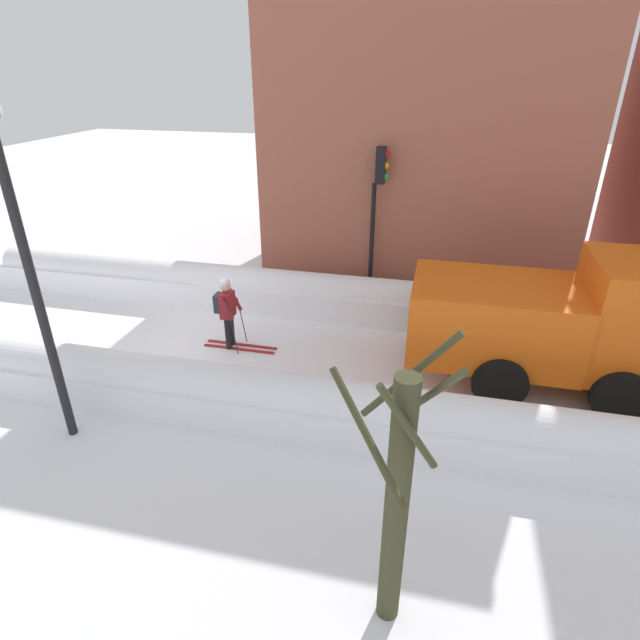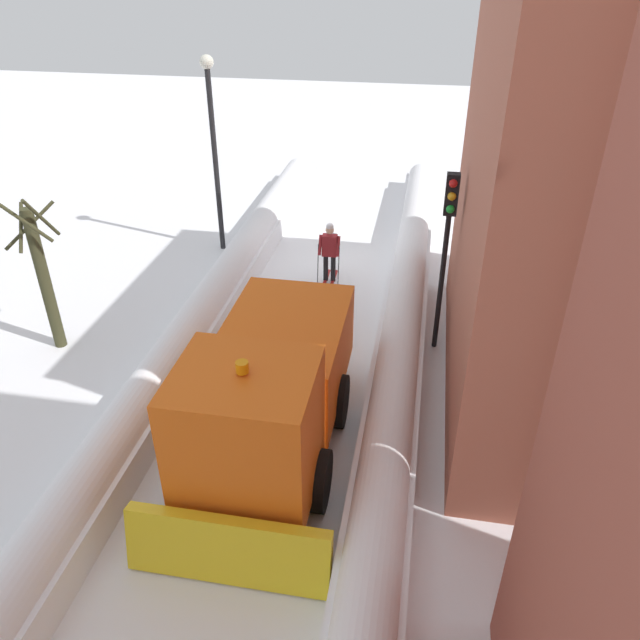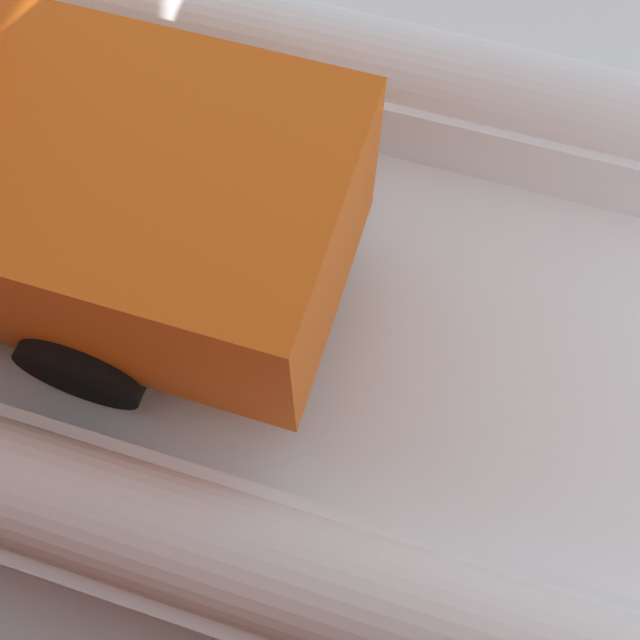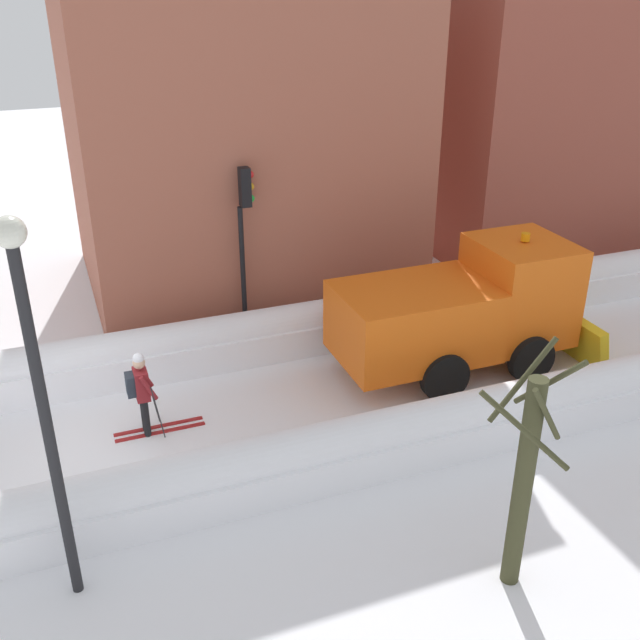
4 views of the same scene
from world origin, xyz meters
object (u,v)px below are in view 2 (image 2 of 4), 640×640
(traffic_light_pole, at_px, (447,231))
(bare_tree_near, at_px, (43,275))
(street_lamp, at_px, (213,135))
(skier, at_px, (330,249))
(plow_truck, at_px, (269,392))

(traffic_light_pole, height_order, bare_tree_near, traffic_light_pole)
(traffic_light_pole, xyz_separation_m, street_lamp, (6.90, -4.70, 0.58))
(bare_tree_near, bearing_deg, skier, -142.59)
(plow_truck, xyz_separation_m, street_lamp, (3.89, -8.95, 2.18))
(skier, xyz_separation_m, bare_tree_near, (5.96, 4.56, 0.93))
(traffic_light_pole, bearing_deg, street_lamp, -34.28)
(skier, bearing_deg, street_lamp, -23.34)
(street_lamp, xyz_separation_m, bare_tree_near, (2.17, 6.19, -1.73))
(bare_tree_near, bearing_deg, plow_truck, 155.48)
(skier, bearing_deg, plow_truck, 90.78)
(traffic_light_pole, distance_m, bare_tree_near, 9.26)
(street_lamp, bearing_deg, plow_truck, 113.48)
(street_lamp, bearing_deg, bare_tree_near, 70.71)
(skier, bearing_deg, bare_tree_near, 37.41)
(plow_truck, relative_size, street_lamp, 1.02)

